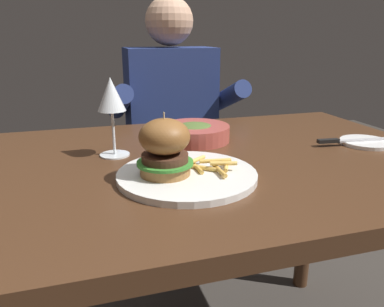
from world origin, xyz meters
name	(u,v)px	position (x,y,z in m)	size (l,w,h in m)	color
dining_table	(203,193)	(0.00, 0.00, 0.65)	(1.25, 0.82, 0.74)	#472B19
main_plate	(187,175)	(-0.08, -0.12, 0.75)	(0.30, 0.30, 0.01)	white
burger_sandwich	(165,147)	(-0.12, -0.12, 0.81)	(0.12, 0.12, 0.13)	#9E6B38
fries_pile	(212,165)	(-0.02, -0.12, 0.76)	(0.09, 0.11, 0.02)	gold
wine_glass	(111,98)	(-0.21, 0.08, 0.88)	(0.07, 0.07, 0.19)	silver
bread_plate	(366,142)	(0.47, -0.01, 0.74)	(0.14, 0.14, 0.01)	white
table_knife	(350,140)	(0.42, -0.01, 0.75)	(0.23, 0.04, 0.01)	silver
soup_bowl	(195,132)	(0.03, 0.16, 0.76)	(0.20, 0.20, 0.05)	#B24C42
diner_person	(172,147)	(0.09, 0.69, 0.56)	(0.51, 0.36, 1.18)	#282833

